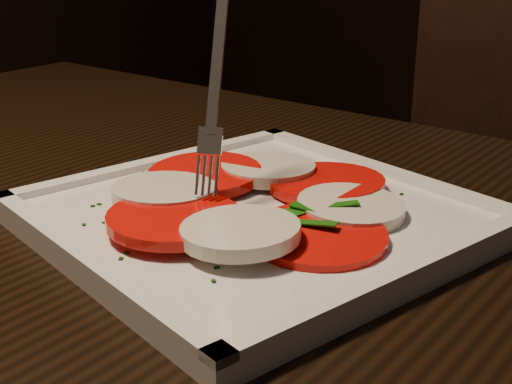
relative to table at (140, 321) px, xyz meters
name	(u,v)px	position (x,y,z in m)	size (l,w,h in m)	color
table	(140,321)	(0.00, 0.00, 0.00)	(1.23, 0.85, 0.75)	black
plate	(256,219)	(0.10, 0.04, 0.11)	(0.30, 0.30, 0.01)	white
caprese_salad	(256,200)	(0.10, 0.04, 0.12)	(0.25, 0.25, 0.02)	red
fork	(218,82)	(0.06, 0.04, 0.21)	(0.03, 0.07, 0.15)	white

